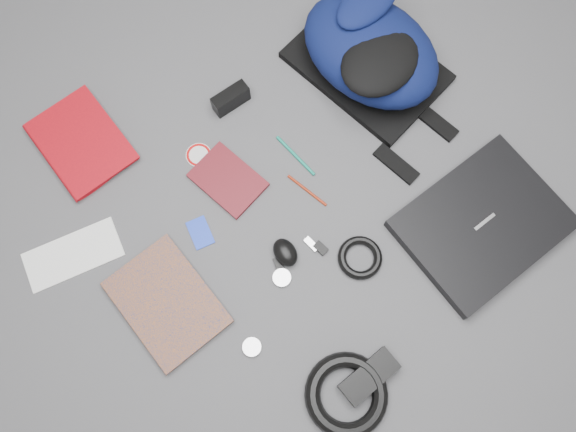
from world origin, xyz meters
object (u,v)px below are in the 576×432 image
comic_book (133,329)px  mouse (285,252)px  laptop (482,224)px  compact_camera (231,99)px  backpack (371,50)px  dvd_case (228,180)px  power_brick (369,376)px  textbook_red (49,164)px

comic_book → mouse: bearing=-12.1°
laptop → compact_camera: (-0.41, 0.63, 0.01)m
backpack → mouse: (-0.46, -0.36, -0.07)m
dvd_case → mouse: mouse is taller
backpack → laptop: (0.02, -0.54, -0.07)m
laptop → power_brick: 0.49m
textbook_red → compact_camera: bearing=-17.0°
comic_book → power_brick: (0.45, -0.38, 0.01)m
backpack → laptop: size_ratio=1.13×
textbook_red → mouse: size_ratio=3.49×
backpack → laptop: 0.55m
laptop → mouse: mouse is taller
comic_book → dvd_case: 0.45m
mouse → textbook_red: bearing=127.9°
textbook_red → dvd_case: (0.40, -0.27, -0.01)m
power_brick → laptop: bearing=12.0°
compact_camera → dvd_case: bearing=-126.7°
backpack → laptop: bearing=-105.9°
backpack → mouse: size_ratio=5.78×
backpack → dvd_case: 0.52m
comic_book → dvd_case: comic_book is taller
backpack → comic_book: (-0.89, -0.35, -0.08)m
laptop → dvd_case: laptop is taller
mouse → dvd_case: bearing=96.3°
laptop → comic_book: laptop is taller
mouse → laptop: bearing=-22.7°
backpack → laptop: backpack is taller
laptop → backpack: bearing=83.8°
backpack → textbook_red: (-0.90, 0.15, -0.08)m
mouse → power_brick: size_ratio=0.53×
backpack → comic_book: backpack is taller
laptop → power_brick: (-0.45, -0.19, -0.00)m
power_brick → backpack: bearing=49.1°
compact_camera → power_brick: size_ratio=0.72×
comic_book → dvd_case: size_ratio=1.56×
laptop → mouse: (-0.48, 0.18, 0.00)m
comic_book → power_brick: size_ratio=1.93×
compact_camera → textbook_red: bearing=165.2°
comic_book → compact_camera: (0.50, 0.44, 0.02)m
backpack → compact_camera: 0.40m
backpack → mouse: bearing=-160.0°
laptop → power_brick: size_ratio=2.69×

